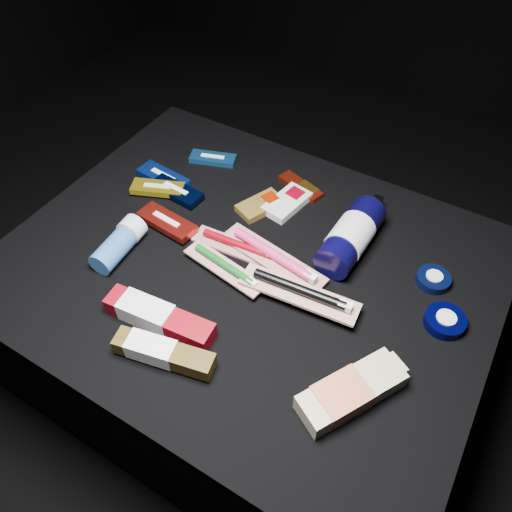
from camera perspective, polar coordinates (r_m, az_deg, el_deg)
The scene contains 21 objects.
ground at distance 1.36m, azimuth -0.78°, elevation -11.83°, with size 3.00×3.00×0.00m, color black.
cloth_table at distance 1.19m, azimuth -0.88°, elevation -7.06°, with size 0.98×0.78×0.40m, color black.
luna_bar_0 at distance 1.27m, azimuth -4.95°, elevation 11.05°, with size 0.12×0.08×0.01m.
luna_bar_1 at distance 1.23m, azimuth -10.53°, elevation 8.84°, with size 0.14×0.06×0.02m.
luna_bar_2 at distance 1.18m, azimuth -9.11°, elevation 7.36°, with size 0.13×0.06×0.02m.
luna_bar_3 at distance 1.19m, azimuth -11.18°, elevation 7.61°, with size 0.13×0.09×0.02m.
luna_bar_4 at distance 1.10m, azimuth -10.16°, elevation 3.85°, with size 0.14×0.06×0.02m.
clif_bar_0 at distance 1.14m, azimuth 0.70°, elevation 5.89°, with size 0.09×0.12×0.02m.
clif_bar_1 at distance 1.15m, azimuth 3.70°, elevation 6.21°, with size 0.08×0.12×0.02m.
power_bar at distance 1.19m, azimuth 5.33°, elevation 7.78°, with size 0.12×0.07×0.01m.
lotion_bottle at distance 1.04m, azimuth 10.80°, elevation 2.24°, with size 0.08×0.24×0.08m.
cream_tin_upper at distance 1.05m, azimuth 19.60°, elevation -2.50°, with size 0.07×0.07×0.02m.
cream_tin_lower at distance 0.99m, azimuth 20.77°, elevation -6.95°, with size 0.08×0.08×0.02m.
bodywash_bottle at distance 0.86m, azimuth 10.62°, elevation -15.09°, with size 0.15×0.20×0.04m.
deodorant_stick at distance 1.07m, azimuth -15.35°, elevation 1.39°, with size 0.06×0.14×0.06m.
toothbrush_pack_0 at distance 1.05m, azimuth -1.90°, elevation 1.04°, with size 0.21×0.06×0.02m.
toothbrush_pack_1 at distance 1.02m, azimuth 2.05°, elevation -0.13°, with size 0.25×0.10×0.03m.
toothbrush_pack_2 at distance 0.99m, azimuth -3.53°, elevation -1.27°, with size 0.19×0.07×0.02m.
toothbrush_pack_3 at distance 0.95m, azimuth 5.14°, elevation -4.14°, with size 0.24×0.07×0.03m.
toothpaste_carton_red at distance 0.94m, azimuth -11.46°, elevation -6.76°, with size 0.22×0.07×0.04m.
toothpaste_carton_green at distance 0.90m, azimuth -10.95°, elevation -10.69°, with size 0.19×0.08×0.04m.
Camera 1 is at (0.36, -0.57, 1.18)m, focal length 35.00 mm.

